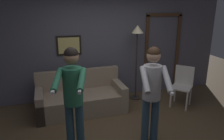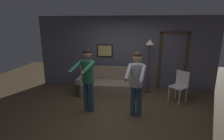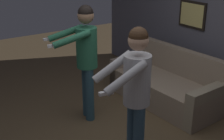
% 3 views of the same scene
% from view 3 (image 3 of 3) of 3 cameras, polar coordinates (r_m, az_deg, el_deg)
% --- Properties ---
extents(couch, '(1.94, 0.94, 0.87)m').
position_cam_3_polar(couch, '(5.28, 9.87, -2.87)').
color(couch, gray).
rests_on(couch, ground_plane).
extents(person_standing_left, '(0.54, 0.75, 1.71)m').
position_cam_3_polar(person_standing_left, '(4.44, -4.89, 3.21)').
color(person_standing_left, '#2B4D5E').
rests_on(person_standing_left, ground_plane).
extents(person_standing_right, '(0.51, 0.68, 1.67)m').
position_cam_3_polar(person_standing_right, '(3.41, 4.31, -3.08)').
color(person_standing_right, '#314F65').
rests_on(person_standing_right, ground_plane).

